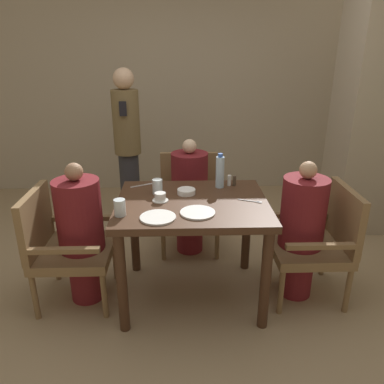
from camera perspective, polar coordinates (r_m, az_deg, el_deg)
ground_plane at (r=2.99m, az=0.03°, el=-15.28°), size 16.00×16.00×0.00m
wall_back at (r=4.83m, az=-0.96°, el=16.73°), size 8.00×0.06×2.80m
pillar_stone at (r=4.07m, az=25.87°, el=13.14°), size 0.58×0.58×2.70m
dining_table at (r=2.65m, az=0.03°, el=-3.75°), size 1.05×0.85×0.78m
chair_left_side at (r=2.87m, az=-19.11°, el=-7.35°), size 0.54×0.54×0.85m
diner_in_left_chair at (r=2.79m, az=-16.53°, el=-5.97°), size 0.32×0.32×1.06m
chair_far_side at (r=3.49m, az=-0.42°, el=-0.90°), size 0.54×0.54×0.85m
diner_in_far_chair at (r=3.33m, az=-0.37°, el=-0.59°), size 0.32×0.32×1.05m
chair_right_side at (r=2.92m, az=18.79°, el=-6.78°), size 0.54×0.54×0.85m
diner_in_right_chair at (r=2.84m, az=16.30°, el=-5.53°), size 0.32×0.32×1.06m
standing_host at (r=3.93m, az=-9.80°, el=7.40°), size 0.27×0.31×1.60m
plate_main_left at (r=2.35m, az=-5.22°, el=-3.87°), size 0.23×0.23×0.01m
plate_main_right at (r=2.41m, az=0.86°, el=-3.15°), size 0.23×0.23×0.01m
teacup_with_saucer at (r=2.60m, az=-4.86°, el=-0.81°), size 0.11×0.11×0.06m
bowl_small at (r=2.72m, az=-0.87°, el=0.08°), size 0.13×0.13×0.04m
water_bottle at (r=2.83m, az=4.28°, el=3.10°), size 0.06×0.06×0.27m
glass_tall_near at (r=2.40m, az=-10.95°, el=-2.34°), size 0.07×0.07×0.11m
glass_tall_mid at (r=2.73m, az=-5.29°, el=0.85°), size 0.07×0.07×0.11m
salt_shaker at (r=2.89m, az=5.70°, el=1.76°), size 0.03×0.03×0.08m
pepper_shaker at (r=2.90m, az=6.47°, el=1.73°), size 0.03×0.03×0.08m
fork_beside_plate at (r=2.62m, az=9.20°, el=-1.41°), size 0.16×0.08×0.00m
knife_beside_plate at (r=2.92m, az=-7.51°, el=1.05°), size 0.17×0.09×0.00m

